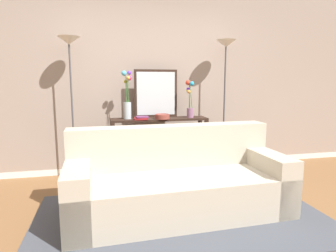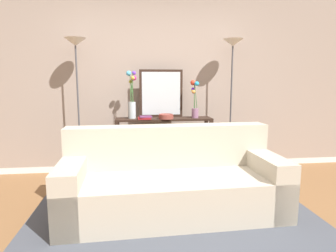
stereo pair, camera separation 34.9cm
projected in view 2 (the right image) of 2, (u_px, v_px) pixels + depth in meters
ground_plane at (174, 235)px, 2.60m from camera, size 16.00×16.00×0.02m
back_wall at (155, 74)px, 4.39m from camera, size 12.00×0.15×2.95m
area_rug at (174, 217)px, 2.90m from camera, size 2.90×1.70×0.01m
couch at (172, 183)px, 3.01m from camera, size 2.25×0.98×0.88m
console_table at (164, 137)px, 4.14m from camera, size 1.37×0.33×0.85m
floor_lamp_left at (77, 70)px, 3.86m from camera, size 0.28×0.28×1.93m
floor_lamp_right at (232, 69)px, 4.12m from camera, size 0.28×0.28×1.96m
wall_mirror at (161, 93)px, 4.17m from camera, size 0.63×0.02×0.69m
vase_tall_flowers at (132, 100)px, 4.03m from camera, size 0.14×0.12×0.66m
vase_short_flowers at (195, 101)px, 4.09m from camera, size 0.12×0.11×0.54m
fruit_bowl at (166, 116)px, 4.01m from camera, size 0.21×0.21×0.07m
book_stack at (145, 118)px, 3.97m from camera, size 0.20×0.15×0.04m
book_row_under_console at (139, 172)px, 4.18m from camera, size 0.41×0.18×0.13m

